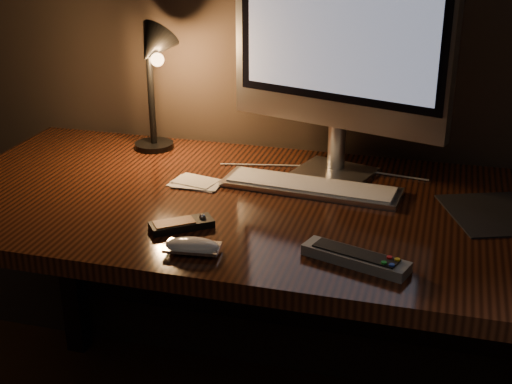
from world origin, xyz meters
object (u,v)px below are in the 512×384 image
(media_remote, at_px, (182,224))
(mouse, at_px, (192,248))
(monitor, at_px, (339,36))
(keyboard, at_px, (311,186))
(desk, at_px, (282,240))
(desk_lamp, at_px, (153,64))
(tv_remote, at_px, (355,258))

(media_remote, bearing_deg, mouse, -95.75)
(monitor, height_order, mouse, monitor)
(keyboard, height_order, media_remote, media_remote)
(media_remote, bearing_deg, keyboard, 14.79)
(desk, distance_m, mouse, 0.39)
(desk, xyz_separation_m, monitor, (0.10, 0.14, 0.47))
(desk, distance_m, monitor, 0.50)
(mouse, bearing_deg, media_remote, 115.23)
(desk_lamp, bearing_deg, monitor, -8.29)
(monitor, bearing_deg, desk_lamp, -167.91)
(mouse, xyz_separation_m, media_remote, (-0.06, 0.10, -0.00))
(mouse, bearing_deg, desk_lamp, 112.80)
(media_remote, distance_m, tv_remote, 0.38)
(desk_lamp, bearing_deg, tv_remote, -42.40)
(media_remote, relative_size, tv_remote, 0.63)
(desk, xyz_separation_m, media_remote, (-0.16, -0.25, 0.14))
(desk_lamp, bearing_deg, media_remote, -65.09)
(keyboard, distance_m, desk_lamp, 0.53)
(keyboard, bearing_deg, mouse, -107.84)
(keyboard, height_order, mouse, mouse)
(keyboard, relative_size, tv_remote, 1.98)
(monitor, height_order, desk_lamp, monitor)
(tv_remote, bearing_deg, media_remote, -170.80)
(monitor, bearing_deg, mouse, -94.89)
(desk, xyz_separation_m, mouse, (-0.10, -0.35, 0.14))
(desk, distance_m, desk_lamp, 0.57)
(monitor, bearing_deg, keyboard, -90.99)
(keyboard, xyz_separation_m, desk_lamp, (-0.46, 0.15, 0.23))
(mouse, bearing_deg, monitor, 62.05)
(monitor, bearing_deg, media_remote, -106.29)
(desk, height_order, mouse, mouse)
(media_remote, bearing_deg, tv_remote, -46.01)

